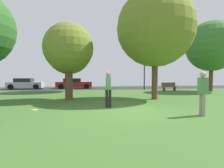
{
  "coord_description": "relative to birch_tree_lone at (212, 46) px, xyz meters",
  "views": [
    {
      "loc": [
        -2.04,
        -7.67,
        1.53
      ],
      "look_at": [
        0.0,
        4.83,
        1.01
      ],
      "focal_mm": 28.33,
      "sensor_mm": 36.0,
      "label": 1
    }
  ],
  "objects": [
    {
      "name": "person_bystander",
      "position": [
        -11.89,
        -7.82,
        -3.66
      ],
      "size": [
        0.3,
        0.33,
        1.81
      ],
      "rotation": [
        0.0,
        0.0,
        1.52
      ],
      "color": "black",
      "rests_on": "ground_plane"
    },
    {
      "name": "street_lamp_post",
      "position": [
        -6.02,
        3.41,
        -2.43
      ],
      "size": [
        0.14,
        0.14,
        4.5
      ],
      "primitive_type": "cylinder",
      "color": "#2D2D33",
      "rests_on": "ground_plane"
    },
    {
      "name": "parked_car_red",
      "position": [
        -14.34,
        7.02,
        -4.06
      ],
      "size": [
        4.51,
        1.98,
        1.32
      ],
      "color": "#B21E1E",
      "rests_on": "ground_plane"
    },
    {
      "name": "park_bench",
      "position": [
        -3.97,
        1.33,
        -4.21
      ],
      "size": [
        1.6,
        0.45,
        0.9
      ],
      "rotation": [
        0.0,
        0.0,
        3.14
      ],
      "color": "brown",
      "rests_on": "ground_plane"
    },
    {
      "name": "road_strip",
      "position": [
        -11.08,
        7.21,
        -4.67
      ],
      "size": [
        44.0,
        6.4,
        0.01
      ],
      "primitive_type": "cube",
      "color": "#28282B",
      "rests_on": "ground_plane"
    },
    {
      "name": "person_thrower",
      "position": [
        -8.52,
        -10.25,
        -3.71
      ],
      "size": [
        0.32,
        0.3,
        1.73
      ],
      "rotation": [
        0.0,
        0.0,
        -3.14
      ],
      "color": "gray",
      "rests_on": "ground_plane"
    },
    {
      "name": "maple_tree_near",
      "position": [
        -8.34,
        -5.14,
        0.08
      ],
      "size": [
        5.14,
        5.14,
        7.33
      ],
      "color": "brown",
      "rests_on": "ground_plane"
    },
    {
      "name": "parked_car_silver",
      "position": [
        -20.2,
        6.87,
        -4.05
      ],
      "size": [
        4.05,
        2.12,
        1.34
      ],
      "color": "#B7B7BC",
      "rests_on": "ground_plane"
    },
    {
      "name": "oak_tree_right",
      "position": [
        -14.05,
        -4.55,
        -1.29
      ],
      "size": [
        3.25,
        3.25,
        5.05
      ],
      "color": "brown",
      "rests_on": "ground_plane"
    },
    {
      "name": "ground_plane",
      "position": [
        -11.08,
        -8.79,
        -4.68
      ],
      "size": [
        44.0,
        44.0,
        0.0
      ],
      "primitive_type": "plane",
      "color": "#3D6628"
    },
    {
      "name": "birch_tree_lone",
      "position": [
        0.0,
        0.0,
        0.0
      ],
      "size": [
        5.15,
        5.15,
        7.26
      ],
      "color": "brown",
      "rests_on": "ground_plane"
    },
    {
      "name": "maple_tree_far",
      "position": [
        -14.54,
        2.14,
        -0.62
      ],
      "size": [
        4.57,
        4.57,
        6.35
      ],
      "color": "brown",
      "rests_on": "ground_plane"
    },
    {
      "name": "frisbee_disc",
      "position": [
        -15.33,
        -7.99,
        -4.66
      ],
      "size": [
        0.27,
        0.27,
        0.03
      ],
      "primitive_type": "cylinder",
      "color": "yellow",
      "rests_on": "ground_plane"
    }
  ]
}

